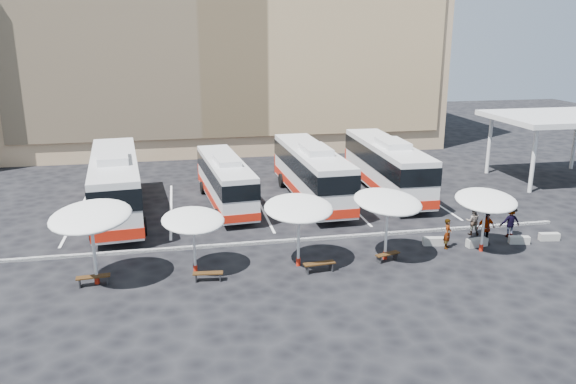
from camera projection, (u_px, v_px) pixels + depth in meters
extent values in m
plane|color=black|center=(281.00, 246.00, 31.10)|extent=(120.00, 120.00, 0.00)
cube|color=tan|center=(224.00, 21.00, 57.83)|extent=(42.00, 18.00, 25.00)
cube|color=tan|center=(233.00, 25.00, 49.39)|extent=(40.00, 0.30, 20.00)
cube|color=silver|center=(560.00, 117.00, 43.64)|extent=(10.00, 8.00, 0.40)
cylinder|color=silver|center=(533.00, 161.00, 40.78)|extent=(0.30, 0.30, 4.80)
cylinder|color=silver|center=(489.00, 145.00, 46.44)|extent=(0.30, 0.30, 4.80)
cylinder|color=silver|center=(575.00, 141.00, 47.93)|extent=(0.30, 0.30, 4.80)
cube|color=black|center=(279.00, 241.00, 31.55)|extent=(34.00, 0.25, 0.15)
cube|color=white|center=(77.00, 214.00, 36.40)|extent=(0.15, 12.00, 0.01)
cube|color=white|center=(171.00, 209.00, 37.52)|extent=(0.15, 12.00, 0.01)
cube|color=white|center=(260.00, 204.00, 38.65)|extent=(0.15, 12.00, 0.01)
cube|color=white|center=(343.00, 199.00, 39.77)|extent=(0.15, 12.00, 0.01)
cube|color=white|center=(422.00, 194.00, 40.89)|extent=(0.15, 12.00, 0.01)
cube|color=silver|center=(115.00, 182.00, 35.76)|extent=(4.01, 13.52, 3.33)
cube|color=black|center=(115.00, 172.00, 35.58)|extent=(4.09, 13.60, 1.22)
cube|color=#B01C0C|center=(117.00, 201.00, 36.10)|extent=(4.09, 13.60, 0.61)
cube|color=#B01C0C|center=(116.00, 171.00, 42.13)|extent=(2.85, 0.49, 1.55)
cube|color=silver|center=(113.00, 157.00, 34.22)|extent=(2.08, 3.48, 0.44)
cylinder|color=black|center=(97.00, 192.00, 39.40)|extent=(0.49, 1.14, 1.11)
cylinder|color=black|center=(137.00, 189.00, 40.17)|extent=(0.49, 1.14, 1.11)
cylinder|color=black|center=(92.00, 231.00, 31.73)|extent=(0.49, 1.14, 1.11)
cylinder|color=black|center=(143.00, 227.00, 32.50)|extent=(0.49, 1.14, 1.11)
cube|color=silver|center=(225.00, 180.00, 37.99)|extent=(3.22, 11.01, 2.71)
cube|color=black|center=(225.00, 172.00, 37.84)|extent=(3.27, 11.07, 0.99)
cube|color=#B01C0C|center=(226.00, 194.00, 38.26)|extent=(3.27, 11.07, 0.50)
cube|color=#B01C0C|center=(213.00, 171.00, 43.18)|extent=(2.32, 0.39, 1.27)
cube|color=silver|center=(227.00, 160.00, 36.73)|extent=(1.68, 2.83, 0.36)
cylinder|color=black|center=(203.00, 188.00, 40.97)|extent=(0.40, 0.93, 0.90)
cylinder|color=black|center=(233.00, 185.00, 41.58)|extent=(0.40, 0.93, 0.90)
cylinder|color=black|center=(218.00, 216.00, 34.71)|extent=(0.40, 0.93, 0.90)
cylinder|color=black|center=(254.00, 213.00, 35.32)|extent=(0.40, 0.93, 0.90)
cube|color=silver|center=(311.00, 171.00, 39.14)|extent=(2.98, 12.61, 3.14)
cube|color=black|center=(311.00, 163.00, 38.96)|extent=(3.05, 12.68, 1.15)
cube|color=#B01C0C|center=(311.00, 187.00, 39.45)|extent=(3.05, 12.68, 0.57)
cube|color=#B01C0C|center=(291.00, 163.00, 45.23)|extent=(2.68, 0.29, 1.46)
cube|color=silver|center=(316.00, 149.00, 37.67)|extent=(1.76, 3.18, 0.42)
cylinder|color=black|center=(282.00, 180.00, 42.70)|extent=(0.40, 1.06, 1.05)
cylinder|color=black|center=(315.00, 178.00, 43.26)|extent=(0.40, 1.06, 1.05)
cylinder|color=black|center=(308.00, 211.00, 35.36)|extent=(0.40, 1.06, 1.05)
cylinder|color=black|center=(348.00, 208.00, 35.92)|extent=(0.40, 1.06, 1.05)
cube|color=silver|center=(386.00, 165.00, 40.94)|extent=(3.00, 12.79, 3.18)
cube|color=black|center=(387.00, 156.00, 40.76)|extent=(3.06, 12.85, 1.17)
cube|color=#B01C0C|center=(386.00, 180.00, 41.26)|extent=(3.06, 12.85, 0.58)
cube|color=#B01C0C|center=(361.00, 157.00, 47.18)|extent=(2.72, 0.29, 1.48)
cube|color=silver|center=(393.00, 143.00, 39.44)|extent=(1.78, 3.23, 0.42)
cylinder|color=black|center=(354.00, 174.00, 44.66)|extent=(0.40, 1.07, 1.06)
cylinder|color=black|center=(386.00, 172.00, 45.09)|extent=(0.40, 1.07, 1.06)
cylinder|color=black|center=(388.00, 203.00, 37.13)|extent=(0.40, 1.07, 1.06)
cylinder|color=black|center=(425.00, 201.00, 37.56)|extent=(0.40, 1.07, 1.06)
cylinder|color=silver|center=(94.00, 251.00, 26.00)|extent=(0.20, 0.20, 3.28)
cylinder|color=#B01C0C|center=(97.00, 279.00, 26.39)|extent=(0.32, 0.32, 0.44)
ellipsoid|color=silver|center=(90.00, 216.00, 25.53)|extent=(4.91, 4.94, 1.12)
cylinder|color=silver|center=(194.00, 247.00, 27.33)|extent=(0.16, 0.16, 2.67)
cylinder|color=#B01C0C|center=(195.00, 269.00, 27.65)|extent=(0.24, 0.24, 0.36)
ellipsoid|color=silver|center=(193.00, 220.00, 26.95)|extent=(3.78, 3.80, 0.91)
cylinder|color=silver|center=(298.00, 238.00, 28.04)|extent=(0.14, 0.14, 3.02)
cylinder|color=#B01C0C|center=(298.00, 262.00, 28.40)|extent=(0.23, 0.23, 0.40)
ellipsoid|color=silver|center=(299.00, 208.00, 27.61)|extent=(3.50, 3.54, 1.03)
cylinder|color=silver|center=(386.00, 231.00, 28.87)|extent=(0.19, 0.19, 3.08)
cylinder|color=#B01C0C|center=(385.00, 255.00, 29.23)|extent=(0.30, 0.30, 0.41)
ellipsoid|color=silver|center=(388.00, 202.00, 28.43)|extent=(4.65, 4.68, 1.05)
cylinder|color=silver|center=(483.00, 226.00, 29.96)|extent=(0.15, 0.15, 2.83)
cylinder|color=#B01C0C|center=(481.00, 248.00, 30.30)|extent=(0.23, 0.23, 0.38)
ellipsoid|color=silver|center=(486.00, 200.00, 29.56)|extent=(3.60, 3.64, 0.97)
cube|color=black|center=(93.00, 277.00, 26.13)|extent=(1.56, 0.55, 0.06)
cube|color=black|center=(80.00, 283.00, 26.02)|extent=(0.10, 0.39, 0.41)
cube|color=black|center=(107.00, 280.00, 26.36)|extent=(0.10, 0.39, 0.41)
cube|color=black|center=(208.00, 273.00, 26.59)|extent=(1.46, 0.53, 0.06)
cube|color=black|center=(196.00, 278.00, 26.60)|extent=(0.10, 0.36, 0.38)
cube|color=black|center=(220.00, 277.00, 26.70)|extent=(0.10, 0.36, 0.38)
cube|color=black|center=(319.00, 263.00, 27.59)|extent=(1.61, 0.57, 0.06)
cube|color=black|center=(307.00, 269.00, 27.48)|extent=(0.10, 0.40, 0.42)
cube|color=black|center=(331.00, 266.00, 27.83)|extent=(0.10, 0.40, 0.42)
cube|color=black|center=(388.00, 254.00, 28.92)|extent=(1.41, 0.75, 0.05)
cube|color=black|center=(379.00, 260.00, 28.73)|extent=(0.15, 0.35, 0.36)
cube|color=black|center=(396.00, 256.00, 29.23)|extent=(0.15, 0.35, 0.36)
cube|color=gray|center=(434.00, 241.00, 31.14)|extent=(1.23, 0.59, 0.44)
cube|color=gray|center=(477.00, 242.00, 30.94)|extent=(1.26, 0.57, 0.45)
cube|color=gray|center=(519.00, 240.00, 31.36)|extent=(1.17, 0.62, 0.42)
cube|color=gray|center=(549.00, 237.00, 31.87)|extent=(1.17, 0.53, 0.42)
imported|color=black|center=(448.00, 234.00, 30.53)|extent=(0.68, 0.73, 1.68)
imported|color=black|center=(473.00, 221.00, 32.57)|extent=(0.96, 0.86, 1.65)
imported|color=black|center=(486.00, 228.00, 31.03)|extent=(1.16, 0.56, 1.92)
imported|color=black|center=(510.00, 221.00, 32.23)|extent=(1.25, 0.77, 1.87)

